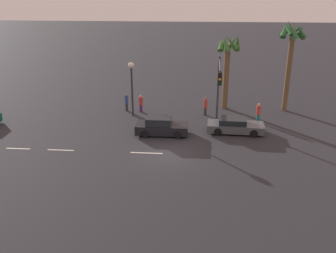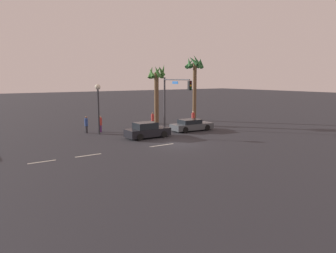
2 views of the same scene
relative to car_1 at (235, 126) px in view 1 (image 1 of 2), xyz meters
name	(u,v)px [view 1 (image 1 of 2)]	position (x,y,z in m)	size (l,w,h in m)	color
ground_plane	(167,154)	(-5.28, -4.65, -0.59)	(220.00, 220.00, 0.00)	#28282D
lane_stripe_1	(18,149)	(-16.57, -4.65, -0.59)	(1.85, 0.14, 0.01)	silver
lane_stripe_2	(61,150)	(-13.28, -4.65, -0.59)	(1.98, 0.14, 0.01)	silver
lane_stripe_3	(146,153)	(-6.81, -4.65, -0.59)	(2.38, 0.14, 0.01)	silver
car_1	(235,126)	(0.00, 0.00, 0.00)	(4.73, 2.10, 1.26)	#474C51
car_2	(161,126)	(-6.08, -0.90, 0.09)	(4.27, 1.92, 1.50)	black
traffic_signal	(219,82)	(-1.41, 1.45, 3.37)	(0.48, 5.33, 5.78)	#38383D
streetlamp	(132,78)	(-9.21, 3.51, 3.06)	(0.56, 0.56, 5.09)	#2D2D33
pedestrian_0	(258,112)	(2.30, 2.61, 0.35)	(0.50, 0.50, 1.80)	#1E7266
pedestrian_1	(205,106)	(-2.38, 4.25, 0.35)	(0.36, 0.36, 1.78)	#333338
pedestrian_2	(126,102)	(-10.06, 4.90, 0.34)	(0.47, 0.47, 1.77)	#333338
pedestrian_3	(141,103)	(-8.61, 4.70, 0.31)	(0.56, 0.56, 1.74)	#59266B
palm_tree_0	(291,46)	(5.38, 6.30, 5.74)	(2.53, 2.68, 8.77)	brown
palm_tree_1	(228,57)	(-0.36, 6.56, 4.52)	(2.25, 2.35, 7.44)	brown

